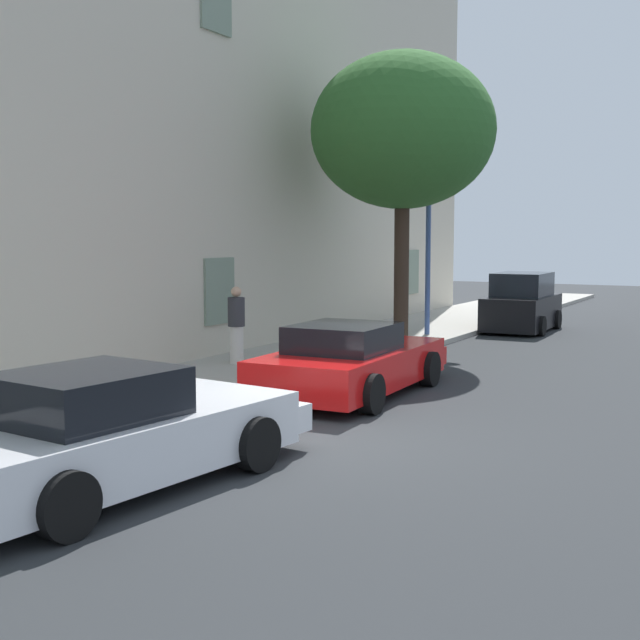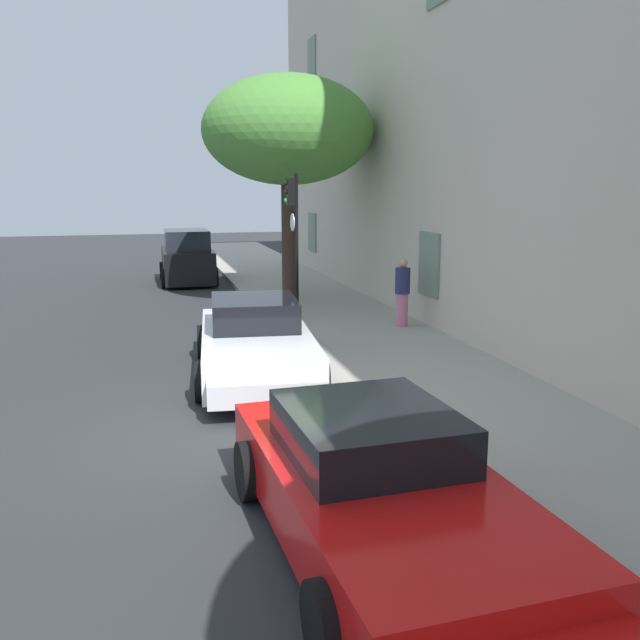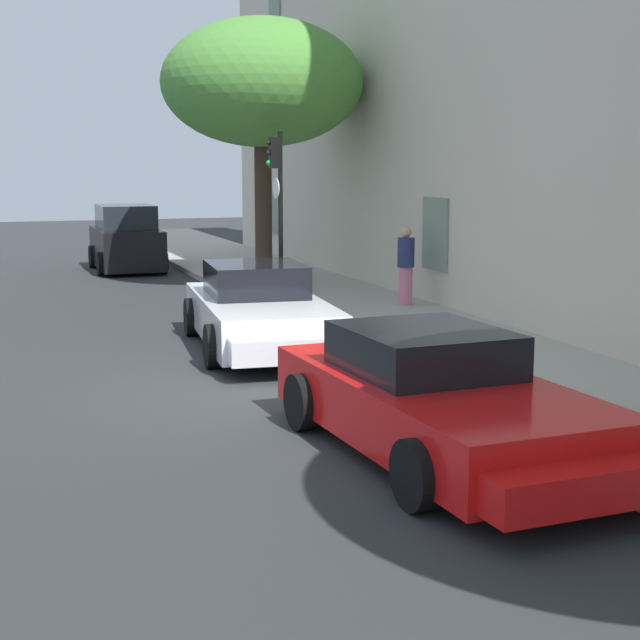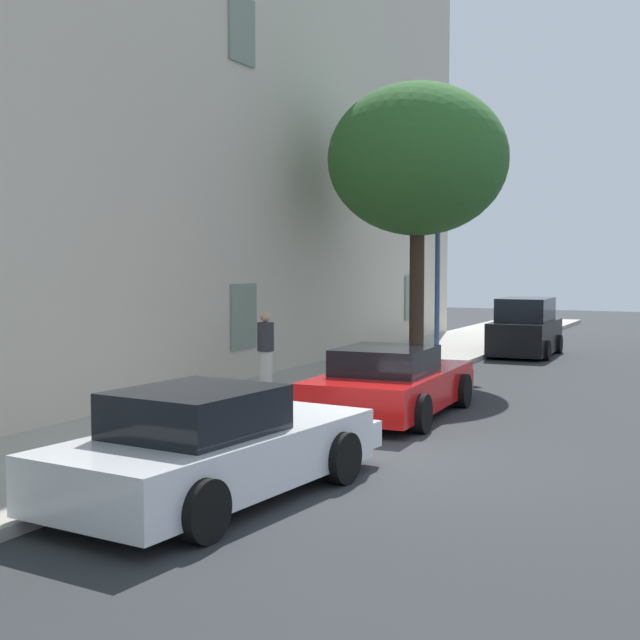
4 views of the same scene
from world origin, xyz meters
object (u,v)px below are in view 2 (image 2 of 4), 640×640
pedestrian_strolling (402,292)px  hatchback_parked (187,259)px  sportscar_red_lead (256,345)px  sportscar_yellow_flank (387,499)px  tree_midblock (288,131)px  traffic_light (293,220)px

pedestrian_strolling → hatchback_parked: bearing=-155.6°
sportscar_red_lead → hatchback_parked: hatchback_parked is taller
sportscar_yellow_flank → hatchback_parked: hatchback_parked is taller
sportscar_red_lead → pedestrian_strolling: size_ratio=3.17×
sportscar_yellow_flank → hatchback_parked: bearing=-178.5°
tree_midblock → pedestrian_strolling: 6.16m
sportscar_red_lead → traffic_light: 5.49m
sportscar_red_lead → sportscar_yellow_flank: (6.30, 0.16, -0.03)m
hatchback_parked → tree_midblock: bearing=26.3°
sportscar_yellow_flank → tree_midblock: (-13.64, 2.05, 4.33)m
sportscar_red_lead → hatchback_parked: bearing=-178.4°
sportscar_red_lead → traffic_light: size_ratio=1.43×
sportscar_yellow_flank → tree_midblock: bearing=171.4°
pedestrian_strolling → sportscar_red_lead: bearing=-53.6°
tree_midblock → traffic_light: size_ratio=1.76×
sportscar_yellow_flank → traffic_light: size_ratio=1.40×
sportscar_red_lead → hatchback_parked: 12.52m
sportscar_red_lead → traffic_light: traffic_light is taller
hatchback_parked → traffic_light: size_ratio=1.00×
traffic_light → sportscar_red_lead: bearing=-20.3°
sportscar_yellow_flank → traffic_light: traffic_light is taller
traffic_light → pedestrian_strolling: 3.31m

